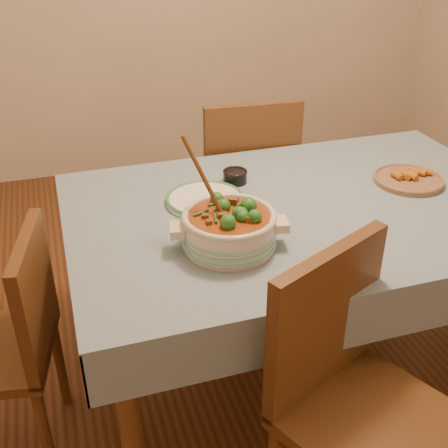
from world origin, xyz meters
name	(u,v)px	position (x,y,z in m)	size (l,w,h in m)	color
floor	(291,362)	(0.00, 0.00, 0.00)	(4.50, 4.50, 0.00)	#462814
dining_table	(302,227)	(0.00, 0.00, 0.66)	(1.68, 1.08, 0.76)	brown
stew_casserole	(229,227)	(-0.34, -0.19, 0.83)	(0.37, 0.33, 0.35)	beige
white_plate	(205,199)	(-0.33, 0.13, 0.77)	(0.31, 0.31, 0.03)	white
condiment_bowl	(235,176)	(-0.17, 0.26, 0.78)	(0.10, 0.10, 0.05)	black
fried_plate	(409,178)	(0.47, 0.05, 0.77)	(0.35, 0.35, 0.05)	#805E46
chair_far	(245,180)	(0.03, 0.70, 0.54)	(0.47, 0.47, 0.95)	brown
chair_near	(351,390)	(-0.14, -0.65, 0.53)	(0.58, 0.58, 0.93)	brown
chair_left	(11,337)	(-1.05, -0.07, 0.48)	(0.46, 0.46, 0.84)	brown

